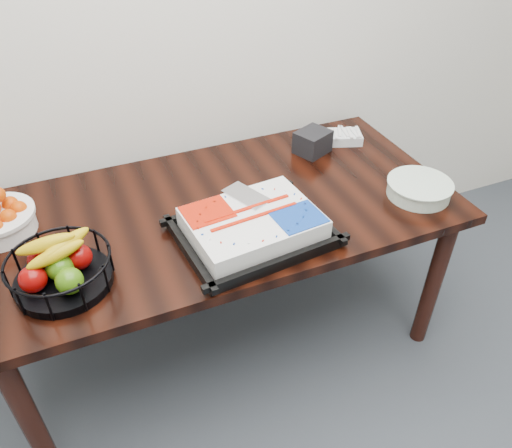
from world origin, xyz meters
name	(u,v)px	position (x,y,z in m)	size (l,w,h in m)	color
table	(222,223)	(0.00, 2.00, 0.66)	(1.80, 0.90, 0.75)	black
cake_tray	(253,226)	(0.04, 1.78, 0.80)	(0.54, 0.44, 0.10)	black
fruit_basket	(60,268)	(-0.60, 1.79, 0.82)	(0.32, 0.32, 0.17)	black
plate_stack	(419,189)	(0.74, 1.76, 0.78)	(0.25, 0.25, 0.06)	white
fork_bag	(342,137)	(0.69, 2.26, 0.77)	(0.20, 0.17, 0.05)	silver
napkin_box	(313,142)	(0.51, 2.23, 0.80)	(0.14, 0.12, 0.10)	black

